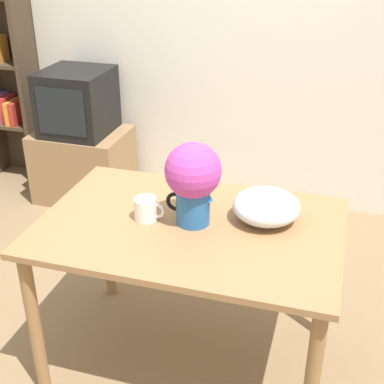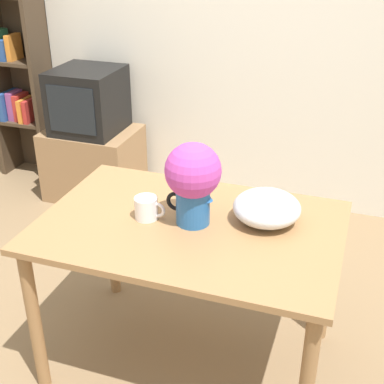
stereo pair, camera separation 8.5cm
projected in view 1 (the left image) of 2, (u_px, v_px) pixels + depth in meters
name	position (u px, v px, depth m)	size (l,w,h in m)	color
ground_plane	(157.00, 360.00, 2.71)	(12.00, 12.00, 0.00)	#7F6647
wall_back	(245.00, 29.00, 3.74)	(8.00, 0.05, 2.60)	silver
table	(190.00, 245.00, 2.41)	(1.33, 0.89, 0.79)	olive
flower_vase	(193.00, 179.00, 2.27)	(0.25, 0.24, 0.37)	#235B9E
coffee_mug	(146.00, 209.00, 2.37)	(0.14, 0.10, 0.10)	white
white_bowl	(266.00, 206.00, 2.36)	(0.30, 0.30, 0.14)	silver
tv_stand	(84.00, 165.00, 4.18)	(0.69, 0.52, 0.55)	#8E6B47
tv_set	(77.00, 102.00, 3.95)	(0.47, 0.50, 0.47)	black
bookshelf	(5.00, 72.00, 4.29)	(0.45, 0.29, 1.67)	#423323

